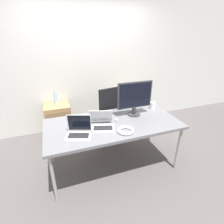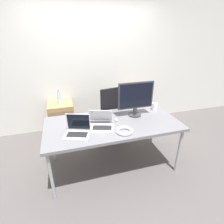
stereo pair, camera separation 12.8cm
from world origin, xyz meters
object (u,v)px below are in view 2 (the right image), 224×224
object	(u,v)px
monitor	(136,98)
office_chair	(108,120)
water_bottle	(59,98)
laptop_right	(102,124)
mouse	(116,120)
cable_coil	(124,131)
cabinet_right	(131,110)
cabinet_left	(62,119)
laptop_left	(78,130)
coffee_cup_white	(155,106)
coffee_cup_brown	(105,116)

from	to	relation	value
monitor	office_chair	bearing A→B (deg)	114.79
water_bottle	laptop_right	xyz separation A→B (m)	(0.54, -1.28, 0.02)
mouse	cable_coil	world-z (taller)	cable_coil
cabinet_right	laptop_right	world-z (taller)	laptop_right
cabinet_left	laptop_left	size ratio (longest dim) A/B	1.80
laptop_right	monitor	size ratio (longest dim) A/B	0.77
monitor	cable_coil	xyz separation A→B (m)	(-0.33, -0.43, -0.26)
laptop_right	mouse	world-z (taller)	laptop_right
office_chair	laptop_right	bearing A→B (deg)	-110.57
office_chair	laptop_right	world-z (taller)	office_chair
water_bottle	laptop_left	world-z (taller)	laptop_left
laptop_left	laptop_right	distance (m)	0.35
cabinet_left	laptop_right	xyz separation A→B (m)	(0.54, -1.28, 0.48)
cabinet_right	mouse	world-z (taller)	mouse
office_chair	cabinet_left	world-z (taller)	office_chair
office_chair	monitor	world-z (taller)	monitor
laptop_right	mouse	xyz separation A→B (m)	(0.24, 0.11, -0.03)
water_bottle	office_chair	bearing A→B (deg)	-29.38
cabinet_left	coffee_cup_white	world-z (taller)	coffee_cup_white
water_bottle	coffee_cup_brown	bearing A→B (deg)	-59.02
laptop_left	coffee_cup_brown	size ratio (longest dim) A/B	3.44
coffee_cup_brown	cable_coil	distance (m)	0.46
mouse	coffee_cup_white	world-z (taller)	coffee_cup_white
cabinet_left	water_bottle	size ratio (longest dim) A/B	2.49
cabinet_right	coffee_cup_white	size ratio (longest dim) A/B	5.74
cabinet_right	water_bottle	distance (m)	1.57
cabinet_left	laptop_right	world-z (taller)	laptop_right
office_chair	laptop_left	size ratio (longest dim) A/B	2.97
monitor	coffee_cup_brown	bearing A→B (deg)	179.41
laptop_right	cabinet_left	bearing A→B (deg)	112.80
office_chair	coffee_cup_white	distance (m)	0.93
water_bottle	cable_coil	distance (m)	1.69
coffee_cup_brown	cabinet_left	bearing A→B (deg)	121.03
laptop_left	monitor	size ratio (longest dim) A/B	0.68
cabinet_left	coffee_cup_brown	size ratio (longest dim) A/B	6.18
laptop_right	cable_coil	bearing A→B (deg)	-40.85
laptop_left	cable_coil	size ratio (longest dim) A/B	1.70
laptop_right	monitor	bearing A→B (deg)	20.26
water_bottle	cable_coil	world-z (taller)	water_bottle
laptop_right	cable_coil	world-z (taller)	laptop_right
laptop_left	monitor	xyz separation A→B (m)	(0.91, 0.31, 0.23)
coffee_cup_white	coffee_cup_brown	size ratio (longest dim) A/B	1.08
coffee_cup_brown	laptop_left	bearing A→B (deg)	-144.54
water_bottle	mouse	xyz separation A→B (m)	(0.78, -1.17, -0.01)
monitor	mouse	size ratio (longest dim) A/B	9.21
cabinet_left	cable_coil	size ratio (longest dim) A/B	3.05
office_chair	cabinet_right	xyz separation A→B (m)	(0.66, 0.47, -0.09)
laptop_right	coffee_cup_brown	size ratio (longest dim) A/B	3.89
coffee_cup_brown	mouse	bearing A→B (deg)	-36.02
laptop_left	laptop_right	xyz separation A→B (m)	(0.33, 0.09, -0.00)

